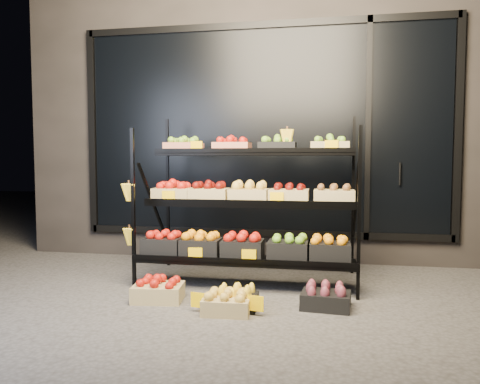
% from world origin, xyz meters
% --- Properties ---
extents(ground, '(24.00, 24.00, 0.00)m').
position_xyz_m(ground, '(0.00, 0.00, 0.00)').
color(ground, '#514F4C').
rests_on(ground, ground).
extents(building, '(6.00, 2.08, 3.50)m').
position_xyz_m(building, '(0.00, 2.59, 1.75)').
color(building, '#2D2826').
rests_on(building, ground).
extents(display_rack, '(2.18, 1.02, 1.66)m').
position_xyz_m(display_rack, '(-0.01, 0.60, 0.79)').
color(display_rack, black).
rests_on(display_rack, ground).
extents(tag_floor_a, '(0.13, 0.01, 0.12)m').
position_xyz_m(tag_floor_a, '(-0.24, -0.40, 0.06)').
color(tag_floor_a, '#FFC600').
rests_on(tag_floor_a, ground).
extents(tag_floor_b, '(0.13, 0.01, 0.12)m').
position_xyz_m(tag_floor_b, '(0.22, -0.40, 0.06)').
color(tag_floor_b, '#FFC600').
rests_on(tag_floor_b, ground).
extents(floor_crate_left, '(0.45, 0.35, 0.21)m').
position_xyz_m(floor_crate_left, '(-0.66, -0.16, 0.10)').
color(floor_crate_left, tan).
rests_on(floor_crate_left, ground).
extents(floor_crate_midleft, '(0.36, 0.27, 0.18)m').
position_xyz_m(floor_crate_midleft, '(0.04, -0.25, 0.09)').
color(floor_crate_midleft, black).
rests_on(floor_crate_midleft, ground).
extents(floor_crate_midright, '(0.38, 0.29, 0.19)m').
position_xyz_m(floor_crate_midright, '(-0.01, -0.38, 0.09)').
color(floor_crate_midright, tan).
rests_on(floor_crate_midright, ground).
extents(floor_crate_right, '(0.41, 0.32, 0.20)m').
position_xyz_m(floor_crate_right, '(0.75, -0.11, 0.09)').
color(floor_crate_right, black).
rests_on(floor_crate_right, ground).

